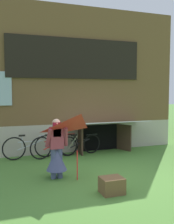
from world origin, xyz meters
name	(u,v)px	position (x,y,z in m)	size (l,w,h in m)	color
ground_plane	(111,177)	(0.00, 0.00, 0.00)	(60.00, 60.00, 0.00)	#4C7F33
log_house	(60,82)	(0.00, 5.34, 2.60)	(7.93, 5.80, 5.20)	#ADA393
person	(57,154)	(-1.32, 0.39, 0.63)	(0.60, 0.52, 1.51)	#474C75
kite	(81,133)	(-0.87, -0.22, 1.22)	(1.18, 1.26, 1.50)	red
bicycle_black	(80,144)	(0.01, 2.56, 0.35)	(1.58, 0.26, 0.72)	black
bicycle_red	(55,146)	(-0.89, 2.46, 0.39)	(1.73, 0.38, 0.80)	black
bicycle_silver	(30,147)	(-1.70, 2.57, 0.39)	(1.77, 0.12, 0.80)	black
wooden_crate	(112,185)	(-0.42, -0.98, 0.17)	(0.49, 0.41, 0.35)	brown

